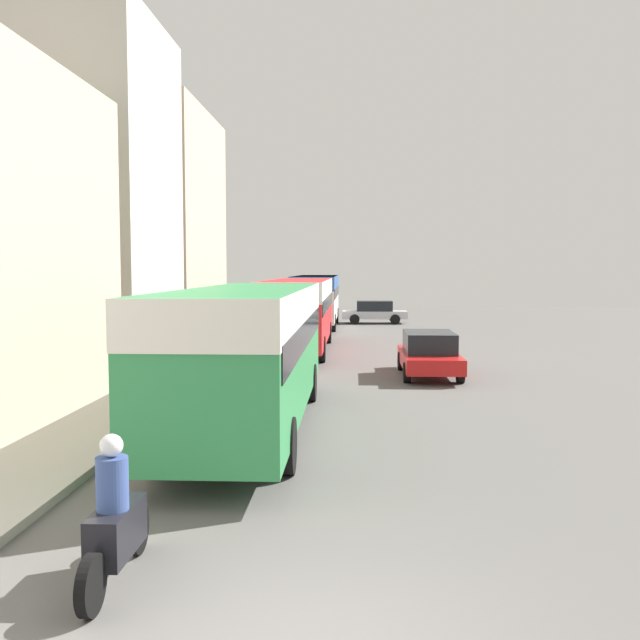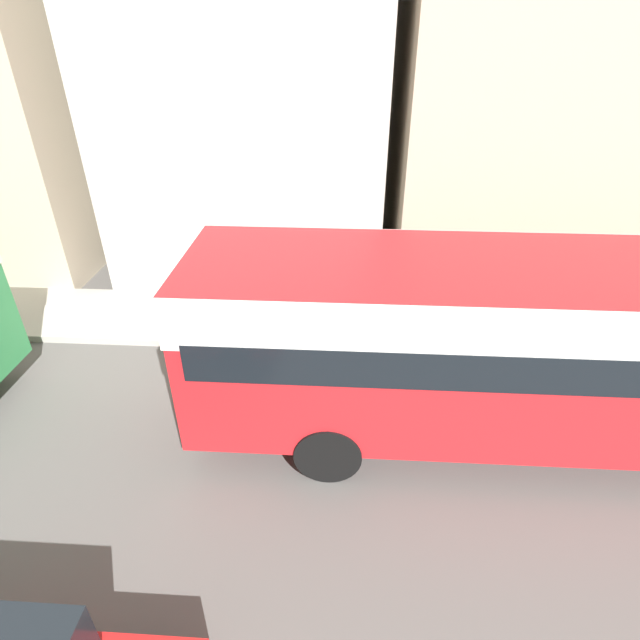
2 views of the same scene
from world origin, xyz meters
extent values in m
cube|color=beige|center=(-9.67, 18.07, 5.98)|extent=(6.95, 6.61, 11.97)
cube|color=#BCAD93|center=(-9.60, 26.28, 5.35)|extent=(6.81, 8.97, 10.70)
cube|color=red|center=(-1.86, 23.90, 1.79)|extent=(2.46, 11.28, 2.57)
cube|color=white|center=(-1.86, 23.90, 2.69)|extent=(2.49, 11.34, 0.77)
cube|color=black|center=(-1.86, 23.90, 2.11)|extent=(2.51, 10.83, 0.57)
cylinder|color=black|center=(-2.99, 20.40, 0.50)|extent=(0.28, 1.00, 1.00)
cylinder|color=black|center=(-0.73, 20.40, 0.50)|extent=(0.28, 1.00, 1.00)
cylinder|color=#232838|center=(-5.71, 19.82, 0.55)|extent=(0.32, 0.32, 0.80)
cylinder|color=black|center=(-5.71, 19.82, 1.29)|extent=(0.41, 0.41, 0.67)
sphere|color=tan|center=(-5.71, 19.82, 1.73)|extent=(0.22, 0.22, 0.22)
camera|label=1|loc=(0.49, -6.39, 3.56)|focal=40.00mm
camera|label=2|loc=(4.55, 20.60, 5.97)|focal=28.00mm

